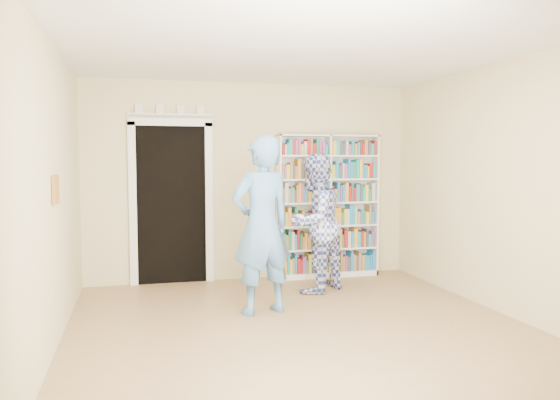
# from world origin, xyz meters

# --- Properties ---
(floor) EXTENTS (5.00, 5.00, 0.00)m
(floor) POSITION_xyz_m (0.00, 0.00, 0.00)
(floor) COLOR olive
(floor) RESTS_ON ground
(ceiling) EXTENTS (5.00, 5.00, 0.00)m
(ceiling) POSITION_xyz_m (0.00, 0.00, 2.70)
(ceiling) COLOR white
(ceiling) RESTS_ON wall_back
(wall_back) EXTENTS (4.50, 0.00, 4.50)m
(wall_back) POSITION_xyz_m (0.00, 2.50, 1.35)
(wall_back) COLOR beige
(wall_back) RESTS_ON floor
(wall_left) EXTENTS (0.00, 5.00, 5.00)m
(wall_left) POSITION_xyz_m (-2.25, 0.00, 1.35)
(wall_left) COLOR beige
(wall_left) RESTS_ON floor
(wall_right) EXTENTS (0.00, 5.00, 5.00)m
(wall_right) POSITION_xyz_m (2.25, 0.00, 1.35)
(wall_right) COLOR beige
(wall_right) RESTS_ON floor
(bookshelf) EXTENTS (1.45, 0.27, 2.00)m
(bookshelf) POSITION_xyz_m (1.05, 2.34, 1.01)
(bookshelf) COLOR white
(bookshelf) RESTS_ON floor
(doorway) EXTENTS (1.10, 0.08, 2.43)m
(doorway) POSITION_xyz_m (-1.10, 2.48, 1.18)
(doorway) COLOR black
(doorway) RESTS_ON floor
(wall_art) EXTENTS (0.03, 0.25, 0.25)m
(wall_art) POSITION_xyz_m (-2.23, 0.20, 1.40)
(wall_art) COLOR brown
(wall_art) RESTS_ON wall_left
(man_blue) EXTENTS (0.80, 0.63, 1.91)m
(man_blue) POSITION_xyz_m (-0.26, 0.76, 0.96)
(man_blue) COLOR #588DC3
(man_blue) RESTS_ON floor
(man_plaid) EXTENTS (1.07, 1.02, 1.73)m
(man_plaid) POSITION_xyz_m (0.60, 1.54, 0.87)
(man_plaid) COLOR #3442A0
(man_plaid) RESTS_ON floor
(paper_sheet) EXTENTS (0.18, 0.09, 0.28)m
(paper_sheet) POSITION_xyz_m (0.66, 1.33, 0.93)
(paper_sheet) COLOR white
(paper_sheet) RESTS_ON man_plaid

